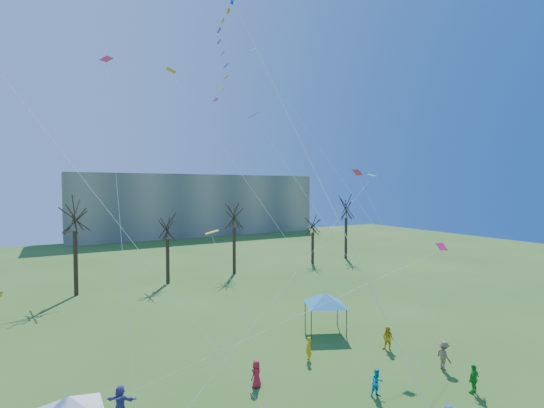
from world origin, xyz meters
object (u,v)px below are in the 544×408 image
distant_building (197,205)px  canopy_tent_white (69,406)px  canopy_tent_blue (325,299)px  big_box_kite (229,42)px

distant_building → canopy_tent_white: size_ratio=15.68×
distant_building → canopy_tent_blue: 69.97m
canopy_tent_white → big_box_kite: bearing=-12.9°
distant_building → big_box_kite: 80.95m
canopy_tent_white → canopy_tent_blue: (18.56, 6.24, 0.30)m
distant_building → canopy_tent_white: 81.20m
canopy_tent_white → canopy_tent_blue: bearing=18.6°
big_box_kite → canopy_tent_white: size_ratio=5.96×
big_box_kite → distant_building: bearing=72.6°
canopy_tent_blue → distant_building: bearing=79.9°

